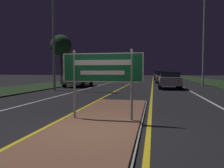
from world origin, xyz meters
TOP-DOWN VIEW (x-y plane):
  - ground_plane at (0.00, 0.00)m, footprint 160.00×160.00m
  - median_island at (0.00, 0.99)m, footprint 2.33×8.89m
  - verge_left at (-9.50, 20.00)m, footprint 5.00×100.00m
  - centre_line_yellow_left at (-1.35, 25.00)m, footprint 0.12×70.00m
  - centre_line_yellow_right at (1.35, 25.00)m, footprint 0.12×70.00m
  - lane_line_white_left at (-4.20, 25.00)m, footprint 0.12×70.00m
  - lane_line_white_right at (4.20, 25.00)m, footprint 0.12×70.00m
  - edge_line_white_left at (-7.20, 25.00)m, footprint 0.10×70.00m
  - edge_line_white_right at (7.20, 25.00)m, footprint 0.10×70.00m
  - highway_sign at (0.00, 0.98)m, footprint 2.37×0.07m
  - streetlight_left_near at (-6.16, 10.73)m, footprint 0.64×0.64m
  - streetlight_right_near at (6.27, 17.79)m, footprint 0.63×0.63m
  - car_receding_0 at (2.79, 14.16)m, footprint 1.84×4.06m
  - car_receding_1 at (2.69, 23.67)m, footprint 1.99×4.62m
  - car_receding_2 at (2.48, 35.70)m, footprint 1.98×4.74m
  - car_receding_3 at (5.89, 48.94)m, footprint 1.92×4.43m
  - car_approaching_0 at (-5.82, 15.42)m, footprint 1.96×4.68m
  - roadside_palm_left at (-9.56, 19.73)m, footprint 2.55×2.55m

SIDE VIEW (x-z plane):
  - ground_plane at x=0.00m, z-range 0.00..0.00m
  - centre_line_yellow_left at x=-1.35m, z-range 0.00..0.01m
  - centre_line_yellow_right at x=1.35m, z-range 0.00..0.01m
  - lane_line_white_left at x=-4.20m, z-range 0.00..0.01m
  - lane_line_white_right at x=4.20m, z-range 0.00..0.01m
  - edge_line_white_left at x=-7.20m, z-range 0.00..0.01m
  - edge_line_white_right at x=7.20m, z-range 0.00..0.01m
  - verge_left at x=-9.50m, z-range 0.00..0.08m
  - median_island at x=0.00m, z-range -0.01..0.09m
  - car_receding_3 at x=5.89m, z-range 0.06..1.41m
  - car_receding_1 at x=2.69m, z-range 0.04..1.50m
  - car_receding_0 at x=2.79m, z-range 0.06..1.50m
  - car_approaching_0 at x=-5.82m, z-range 0.05..1.52m
  - car_receding_2 at x=2.48m, z-range 0.03..1.55m
  - highway_sign at x=0.00m, z-range 0.51..2.53m
  - roadside_palm_left at x=-9.56m, z-range 1.68..7.50m
  - streetlight_left_near at x=-6.16m, z-range 1.92..11.10m
  - streetlight_right_near at x=6.27m, z-range 2.05..12.99m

